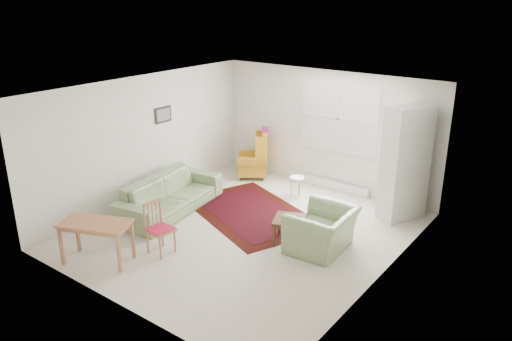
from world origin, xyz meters
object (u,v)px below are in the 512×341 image
Objects in this scene: armchair at (322,226)px; desk_chair at (160,229)px; stool at (297,186)px; cabinet at (405,164)px; sofa at (170,188)px; desk at (97,242)px; wingback_chair at (252,153)px; coffee_table at (290,230)px.

desk_chair is at bearing -53.72° from armchair.
armchair is 2.62× the size of stool.
armchair reaches higher than stool.
stool is 0.19× the size of cabinet.
sofa reaches higher than desk.
desk is (0.48, -2.02, -0.13)m from sofa.
wingback_chair is 3.55m from cabinet.
sofa is 1.10× the size of cabinet.
desk_chair is at bearing -148.26° from sofa.
coffee_table is at bearing 12.95° from wingback_chair.
cabinet is at bearing 54.19° from desk.
stool is at bearing -5.44° from desk_chair.
stool is at bearing -44.91° from sofa.
cabinet reaches higher than coffee_table.
coffee_table is at bearing 48.51° from desk.
sofa is 2.60m from stool.
stool is (-1.55, 1.70, -0.21)m from armchair.
sofa is at bearing -122.31° from cabinet.
desk_chair is (-0.46, -3.34, 0.22)m from stool.
cabinet is 5.45m from desk.
desk reaches higher than stool.
stool is 2.30m from cabinet.
cabinet reaches higher than wingback_chair.
wingback_chair is at bearing 16.78° from desk_chair.
desk_chair is (0.59, 0.77, 0.09)m from desk.
wingback_chair reaches higher than armchair.
wingback_chair is 4.45m from desk.
desk is at bearing 145.19° from desk_chair.
sofa is 5.68× the size of stool.
armchair is 1.01× the size of desk.
cabinet is (2.12, 0.27, 0.85)m from stool.
stool is 4.24m from desk.
sofa reaches higher than coffee_table.
desk_chair is at bearing 52.83° from desk.
cabinet is at bearing 161.06° from armchair.
sofa is at bearing 42.95° from desk_chair.
cabinet reaches higher than sofa.
desk is 1.24× the size of desk_chair.
cabinet is 2.47× the size of desk_chair.
coffee_table reaches higher than stool.
sofa is at bearing 103.36° from desk.
sofa is 2.71× the size of desk_chair.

